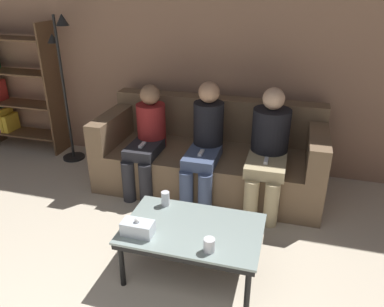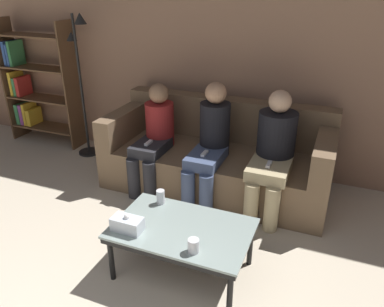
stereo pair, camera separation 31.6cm
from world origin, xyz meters
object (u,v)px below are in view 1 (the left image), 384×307
(bookshelf, at_px, (10,91))
(seated_person_mid_left, at_px, (205,140))
(seated_person_left_end, at_px, (147,137))
(cup_near_left, at_px, (209,245))
(coffee_table, at_px, (193,232))
(seated_person_mid_right, at_px, (269,146))
(standing_lamp, at_px, (64,75))
(couch, at_px, (210,157))
(cup_near_right, at_px, (165,199))
(tissue_box, at_px, (138,228))

(bookshelf, bearing_deg, seated_person_mid_left, -11.64)
(seated_person_left_end, bearing_deg, cup_near_left, -54.22)
(cup_near_left, bearing_deg, seated_person_mid_left, 105.08)
(coffee_table, xyz_separation_m, seated_person_mid_right, (0.42, 1.13, 0.25))
(seated_person_mid_right, bearing_deg, cup_near_left, -100.22)
(seated_person_left_end, distance_m, seated_person_mid_right, 1.20)
(standing_lamp, bearing_deg, coffee_table, -38.17)
(coffee_table, relative_size, seated_person_mid_right, 0.87)
(couch, relative_size, bookshelf, 1.43)
(seated_person_left_end, bearing_deg, bookshelf, 165.11)
(seated_person_mid_left, bearing_deg, standing_lamp, 167.00)
(cup_near_right, relative_size, standing_lamp, 0.07)
(coffee_table, distance_m, cup_near_right, 0.38)
(seated_person_left_end, xyz_separation_m, seated_person_mid_left, (0.60, -0.00, 0.03))
(tissue_box, distance_m, seated_person_mid_right, 1.52)
(bookshelf, bearing_deg, standing_lamp, -8.95)
(cup_near_right, distance_m, bookshelf, 2.94)
(cup_near_left, bearing_deg, seated_person_left_end, 125.78)
(coffee_table, xyz_separation_m, seated_person_left_end, (-0.79, 1.12, 0.21))
(tissue_box, distance_m, seated_person_left_end, 1.37)
(cup_near_left, relative_size, cup_near_right, 0.83)
(tissue_box, relative_size, bookshelf, 0.14)
(standing_lamp, relative_size, seated_person_mid_left, 1.47)
(couch, height_order, seated_person_left_end, seated_person_left_end)
(coffee_table, bearing_deg, tissue_box, -153.38)
(couch, bearing_deg, bookshelf, 173.33)
(coffee_table, xyz_separation_m, cup_near_left, (0.17, -0.21, 0.09))
(standing_lamp, bearing_deg, seated_person_mid_left, -13.00)
(couch, xyz_separation_m, standing_lamp, (-1.75, 0.17, 0.72))
(cup_near_left, height_order, bookshelf, bookshelf)
(couch, bearing_deg, standing_lamp, 174.52)
(standing_lamp, bearing_deg, seated_person_left_end, -19.32)
(standing_lamp, relative_size, seated_person_left_end, 1.57)
(tissue_box, distance_m, seated_person_mid_left, 1.31)
(seated_person_left_end, bearing_deg, seated_person_mid_left, -0.15)
(coffee_table, distance_m, seated_person_mid_left, 1.16)
(seated_person_left_end, relative_size, seated_person_mid_right, 0.95)
(tissue_box, xyz_separation_m, bookshelf, (-2.49, 1.84, 0.30))
(seated_person_mid_left, xyz_separation_m, seated_person_mid_right, (0.60, 0.02, 0.00))
(coffee_table, xyz_separation_m, seated_person_mid_left, (-0.19, 1.12, 0.24))
(coffee_table, bearing_deg, seated_person_left_end, 125.16)
(cup_near_right, xyz_separation_m, standing_lamp, (-1.65, 1.29, 0.58))
(standing_lamp, bearing_deg, cup_near_right, -38.04)
(seated_person_mid_left, distance_m, seated_person_mid_right, 0.60)
(couch, distance_m, seated_person_mid_left, 0.37)
(couch, relative_size, cup_near_left, 23.69)
(bookshelf, height_order, seated_person_mid_left, bookshelf)
(coffee_table, height_order, seated_person_mid_left, seated_person_mid_left)
(cup_near_right, bearing_deg, seated_person_mid_right, 52.26)
(standing_lamp, bearing_deg, seated_person_mid_right, -9.32)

